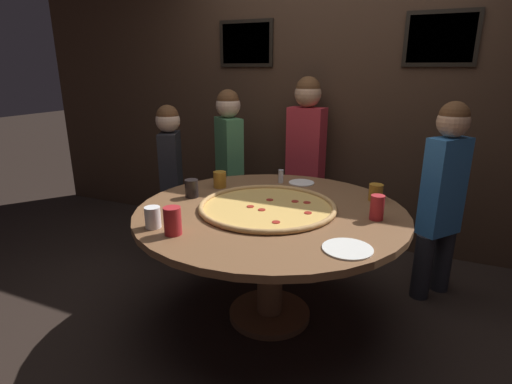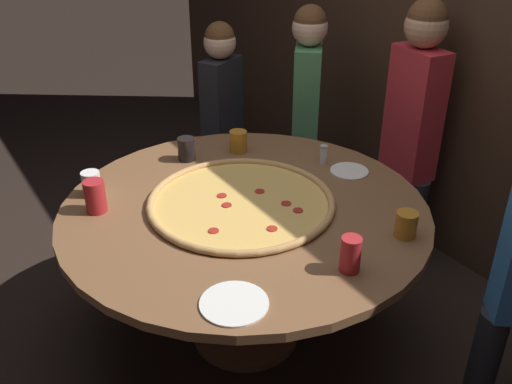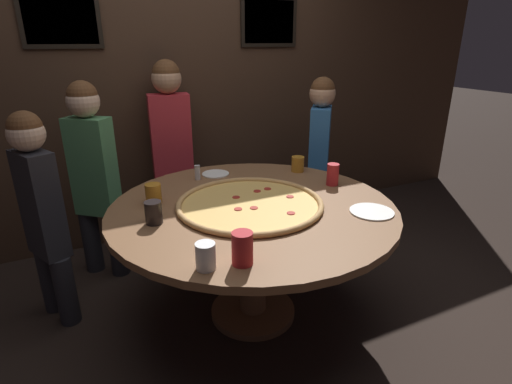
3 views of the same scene
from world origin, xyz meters
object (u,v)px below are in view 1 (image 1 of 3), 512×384
at_px(condiment_shaker, 281,176).
at_px(diner_far_left, 229,160).
at_px(giant_pizza, 267,206).
at_px(drink_cup_near_left, 173,221).
at_px(white_plate_beside_cup, 347,249).
at_px(drink_cup_front_edge, 153,217).
at_px(drink_cup_far_right, 376,192).
at_px(drink_cup_by_shaker, 377,207).
at_px(diner_side_left, 171,174).
at_px(white_plate_far_back, 302,183).
at_px(diner_centre_back, 443,191).
at_px(drink_cup_centre_back, 192,188).
at_px(diner_far_right, 306,153).
at_px(drink_cup_far_left, 220,180).
at_px(dining_table, 270,229).

distance_m(condiment_shaker, diner_far_left, 0.71).
xyz_separation_m(giant_pizza, drink_cup_near_left, (-0.29, -0.55, 0.06)).
bearing_deg(drink_cup_near_left, white_plate_beside_cup, 12.00).
relative_size(drink_cup_front_edge, white_plate_beside_cup, 0.48).
bearing_deg(drink_cup_far_right, drink_cup_by_shaker, -81.14).
height_order(giant_pizza, condiment_shaker, condiment_shaker).
bearing_deg(diner_side_left, white_plate_far_back, -110.08).
xyz_separation_m(drink_cup_front_edge, diner_centre_back, (1.40, 1.25, -0.03)).
bearing_deg(diner_centre_back, drink_cup_near_left, -6.56).
xyz_separation_m(drink_cup_centre_back, white_plate_beside_cup, (1.09, -0.37, -0.05)).
distance_m(giant_pizza, white_plate_far_back, 0.61).
xyz_separation_m(drink_cup_by_shaker, white_plate_beside_cup, (-0.07, -0.45, -0.07)).
xyz_separation_m(white_plate_beside_cup, condiment_shaker, (-0.68, 0.93, 0.05)).
xyz_separation_m(giant_pizza, drink_cup_by_shaker, (0.62, 0.08, 0.06)).
xyz_separation_m(drink_cup_far_right, diner_centre_back, (0.39, 0.31, -0.03)).
bearing_deg(drink_cup_by_shaker, giant_pizza, -172.41).
distance_m(diner_far_left, diner_far_right, 0.66).
bearing_deg(white_plate_far_back, drink_cup_far_right, -18.76).
relative_size(giant_pizza, drink_cup_far_left, 7.32).
xyz_separation_m(drink_cup_centre_back, diner_far_right, (0.40, 1.18, 0.04)).
bearing_deg(white_plate_beside_cup, white_plate_far_back, 118.74).
bearing_deg(condiment_shaker, drink_cup_far_left, -141.19).
bearing_deg(drink_cup_far_right, condiment_shaker, 168.75).
bearing_deg(white_plate_far_back, diner_far_right, 104.62).
height_order(drink_cup_far_right, drink_cup_far_left, drink_cup_far_left).
relative_size(diner_far_left, diner_far_right, 0.93).
bearing_deg(diner_side_left, diner_far_left, -62.91).
height_order(giant_pizza, diner_far_left, diner_far_left).
height_order(drink_cup_near_left, condiment_shaker, drink_cup_near_left).
height_order(drink_cup_far_right, drink_cup_near_left, drink_cup_near_left).
distance_m(drink_cup_centre_back, drink_cup_by_shaker, 1.15).
relative_size(dining_table, diner_far_left, 1.17).
distance_m(drink_cup_by_shaker, white_plate_far_back, 0.80).
bearing_deg(drink_cup_near_left, drink_cup_by_shaker, 34.78).
xyz_separation_m(giant_pizza, diner_side_left, (-1.06, 0.51, -0.03)).
relative_size(drink_cup_far_right, drink_cup_far_left, 0.94).
bearing_deg(giant_pizza, drink_cup_far_right, 36.57).
relative_size(drink_cup_centre_back, white_plate_far_back, 0.63).
bearing_deg(drink_cup_near_left, drink_cup_front_edge, 167.97).
height_order(drink_cup_near_left, diner_centre_back, diner_centre_back).
xyz_separation_m(drink_cup_far_right, drink_cup_centre_back, (-1.10, -0.41, 0.01)).
bearing_deg(dining_table, diner_side_left, 154.85).
bearing_deg(white_plate_beside_cup, diner_far_left, 135.06).
distance_m(drink_cup_far_left, diner_centre_back, 1.50).
distance_m(white_plate_beside_cup, condiment_shaker, 1.15).
height_order(drink_cup_centre_back, white_plate_far_back, drink_cup_centre_back).
bearing_deg(diner_far_left, drink_cup_far_right, -161.36).
xyz_separation_m(drink_cup_far_left, diner_far_left, (-0.26, 0.64, -0.02)).
relative_size(dining_table, giant_pizza, 1.95).
xyz_separation_m(drink_cup_far_left, diner_centre_back, (1.43, 0.46, -0.03)).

